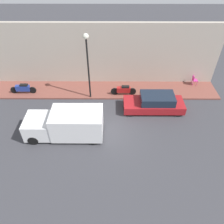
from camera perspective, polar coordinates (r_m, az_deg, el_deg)
ground_plane at (r=14.52m, az=-2.68°, el=-4.82°), size 60.00×60.00×0.00m
sidewalk at (r=17.95m, az=-2.10°, el=5.77°), size 2.38×18.20×0.12m
building_facade at (r=17.85m, az=-2.15°, el=14.74°), size 0.30×18.20×5.04m
parked_car at (r=15.97m, az=11.06°, el=2.34°), size 1.64×4.30×1.32m
delivery_van at (r=13.91m, az=-12.01°, el=-3.04°), size 1.88×4.82×1.84m
motorcycle_blue at (r=18.62m, az=-22.22°, el=5.73°), size 0.30×2.03×0.81m
motorcycle_red at (r=17.12m, az=3.06°, el=5.77°), size 0.30×1.97×0.79m
streetlamp at (r=15.36m, az=-6.47°, el=14.50°), size 0.39×0.39×5.01m
cafe_chair at (r=19.48m, az=20.67°, el=7.91°), size 0.40×0.40×0.82m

